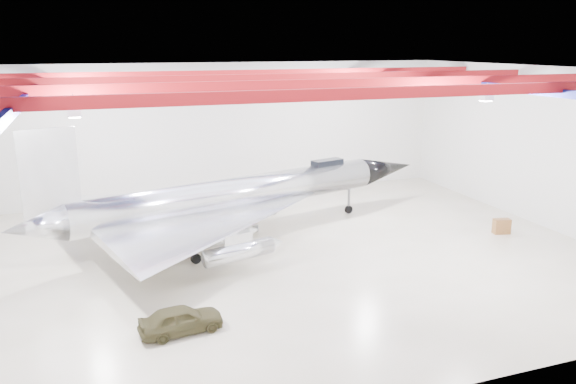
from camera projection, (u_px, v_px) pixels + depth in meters
name	position (u px, v px, depth m)	size (l,w,h in m)	color
floor	(269.00, 257.00, 33.73)	(40.00, 40.00, 0.00)	#B9B093
wall_back	(213.00, 131.00, 46.00)	(40.00, 40.00, 0.00)	silver
wall_right	(543.00, 147.00, 38.78)	(30.00, 30.00, 0.00)	silver
ceiling	(267.00, 70.00, 30.93)	(40.00, 40.00, 0.00)	#0A0F38
ceiling_structure	(267.00, 83.00, 31.10)	(39.50, 29.50, 1.08)	maroon
jet_aircraft	(236.00, 198.00, 36.49)	(29.49, 20.96, 8.18)	silver
jeep	(181.00, 319.00, 24.74)	(1.48, 3.69, 1.26)	#3D381E
desk	(502.00, 226.00, 37.82)	(1.11, 0.56, 1.02)	brown
crate_ply	(190.00, 246.00, 35.03)	(0.50, 0.40, 0.35)	olive
toolbox_red	(199.00, 230.00, 38.20)	(0.41, 0.33, 0.29)	#A21210
engine_drum	(255.00, 228.00, 38.36)	(0.49, 0.49, 0.44)	#59595B
parts_bin	(251.00, 220.00, 40.13)	(0.63, 0.50, 0.44)	olive
crate_small	(141.00, 241.00, 36.18)	(0.37, 0.30, 0.26)	#59595B
oil_barrel	(231.00, 234.00, 37.15)	(0.55, 0.44, 0.39)	olive
spares_box	(274.00, 212.00, 42.28)	(0.39, 0.39, 0.35)	#59595B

